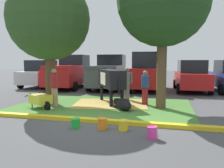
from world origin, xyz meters
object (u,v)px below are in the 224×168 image
Objects in this scene: shade_tree_right at (163,1)px; person_handler at (145,87)px; cow_holstein at (110,79)px; bucket_green at (76,123)px; bucket_pink at (152,132)px; person_visitor_far at (127,83)px; bucket_yellow at (123,125)px; pickup_truck_maroon at (110,73)px; sedan_red at (191,76)px; wheelbarrow at (41,99)px; pickup_truck_black at (71,73)px; calf_lying at (123,104)px; bucket_orange at (102,123)px; shade_tree_left at (49,20)px; sedan_silver at (42,74)px; suv_dark_grey at (147,71)px; person_visitor_near at (54,87)px.

person_handler is at bearing 143.48° from shade_tree_right.
cow_holstein is 4.17m from bucket_green.
cow_holstein reaches higher than bucket_pink.
person_visitor_far reaches higher than bucket_yellow.
bucket_yellow is at bearing -93.25° from person_handler.
shade_tree_right is 1.13× the size of pickup_truck_maroon.
wheelbarrow is at bearing -132.25° from sedan_red.
bucket_yellow is 0.06× the size of pickup_truck_black.
calf_lying is 4.24× the size of bucket_green.
wheelbarrow is 4.38m from bucket_yellow.
bucket_green is 0.80m from bucket_orange.
pickup_truck_maroon is at bearing 5.12° from pickup_truck_black.
shade_tree_left is at bearing -137.81° from sedan_red.
cow_holstein is 1.65m from person_handler.
calf_lying is (0.86, -1.32, -0.91)m from cow_holstein.
pickup_truck_maroon reaches higher than person_handler.
calf_lying is 0.77× the size of person_visitor_far.
shade_tree_left reaches higher than pickup_truck_maroon.
sedan_red is at bearing 0.43° from pickup_truck_black.
pickup_truck_black reaches higher than sedan_silver.
bucket_green is 1.41m from bucket_yellow.
bucket_pink is (4.72, -2.53, -0.22)m from wheelbarrow.
shade_tree_right reaches higher than calf_lying.
suv_dark_grey reaches higher than bucket_pink.
person_handler is at bearing -41.56° from pickup_truck_black.
sedan_silver reaches higher than cow_holstein.
bucket_orange is at bearing 6.81° from bucket_green.
shade_tree_right is 5.91m from bucket_green.
bucket_pink is 13.32m from sedan_silver.
person_visitor_near is at bearing -131.67° from sedan_red.
wheelbarrow is at bearing 152.44° from bucket_yellow.
person_handler is at bearing 23.87° from wheelbarrow.
sedan_silver is 0.82× the size of pickup_truck_maroon.
shade_tree_right is 1.39× the size of sedan_silver.
pickup_truck_black reaches higher than wheelbarrow.
wheelbarrow is at bearing -170.22° from calf_lying.
shade_tree_left is 1.21× the size of suv_dark_grey.
sedan_silver is at bearing 132.95° from bucket_pink.
bucket_orange is at bearing -87.99° from person_visitor_far.
sedan_red is at bearing 79.54° from bucket_pink.
person_handler is at bearing -85.36° from suv_dark_grey.
person_visitor_near reaches higher than cow_holstein.
cow_holstein is 5.26m from suv_dark_grey.
suv_dark_grey is (-1.13, 5.73, -3.08)m from shade_tree_right.
wheelbarrow is at bearing 138.87° from bucket_green.
pickup_truck_maroon is (1.15, 6.24, -2.68)m from shade_tree_left.
sedan_red is at bearing 52.58° from cow_holstein.
suv_dark_grey reaches higher than calf_lying.
sedan_silver is at bearing 142.09° from cow_holstein.
cow_holstein is 0.64× the size of sedan_silver.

